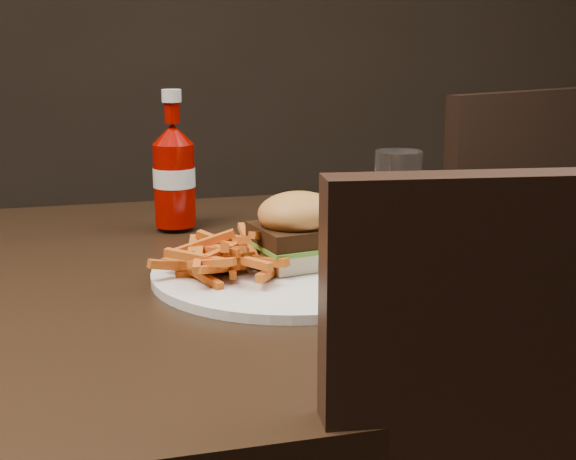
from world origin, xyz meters
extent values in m
cube|color=black|center=(0.00, 0.00, 0.73)|extent=(1.20, 0.80, 0.04)
cube|color=black|center=(0.59, 0.71, 0.43)|extent=(0.57, 0.57, 0.04)
cylinder|color=white|center=(0.04, -0.06, 0.76)|extent=(0.29, 0.29, 0.01)
cube|color=beige|center=(0.05, -0.05, 0.77)|extent=(0.09, 0.09, 0.02)
cube|color=beige|center=(0.14, -0.06, 0.77)|extent=(0.08, 0.08, 0.02)
cylinder|color=#870500|center=(-0.05, 0.19, 0.81)|extent=(0.06, 0.06, 0.11)
cylinder|color=white|center=(0.24, 0.13, 0.81)|extent=(0.07, 0.07, 0.10)
camera|label=1|loc=(-0.18, -0.84, 1.00)|focal=50.00mm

